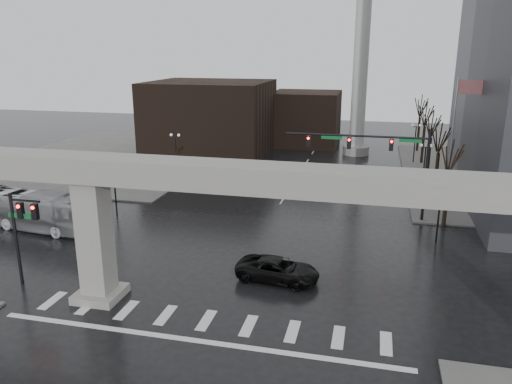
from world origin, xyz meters
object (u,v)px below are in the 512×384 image
city_bus (37,211)px  far_car (265,178)px  signal_mast_arm (381,153)px  pickup_truck (278,270)px

city_bus → far_car: size_ratio=2.46×
signal_mast_arm → far_car: 15.32m
signal_mast_arm → pickup_truck: bearing=-113.5°
signal_mast_arm → city_bus: (-27.18, -9.31, -4.26)m
city_bus → far_car: (15.28, 17.53, -0.79)m
signal_mast_arm → pickup_truck: 16.15m
pickup_truck → far_car: 23.01m
signal_mast_arm → far_car: signal_mast_arm is taller
signal_mast_arm → pickup_truck: signal_mast_arm is taller
city_bus → far_car: city_bus is taller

